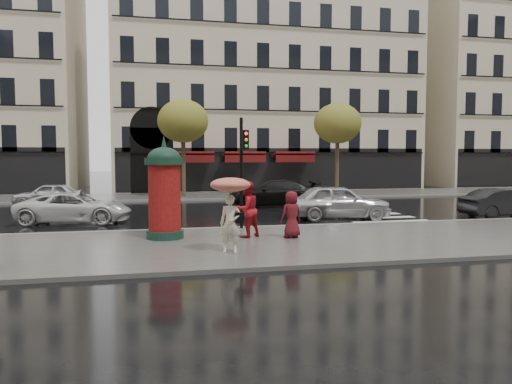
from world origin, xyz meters
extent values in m
plane|color=black|center=(0.00, 0.00, 0.00)|extent=(160.00, 160.00, 0.00)
cube|color=#474744|center=(0.00, -0.50, 0.06)|extent=(90.00, 7.00, 0.12)
cube|color=#474744|center=(0.00, 19.00, 0.06)|extent=(90.00, 6.00, 0.12)
cube|color=slate|center=(0.00, 3.00, 0.07)|extent=(90.00, 0.25, 0.14)
cube|color=slate|center=(0.00, 16.00, 0.07)|extent=(90.00, 0.25, 0.14)
cube|color=silver|center=(6.00, 9.60, 0.01)|extent=(3.60, 11.75, 0.01)
cube|color=#B7A88C|center=(6.00, 30.00, 10.00)|extent=(26.00, 14.00, 20.00)
cylinder|color=#38281C|center=(-2.00, 18.00, 2.60)|extent=(0.28, 0.28, 5.20)
ellipsoid|color=#5B621F|center=(-2.00, 18.00, 5.20)|extent=(3.40, 3.40, 2.89)
cylinder|color=#38281C|center=(9.00, 18.00, 2.60)|extent=(0.28, 0.28, 5.20)
ellipsoid|color=#5B621F|center=(9.00, 18.00, 5.20)|extent=(3.40, 3.40, 2.89)
imported|color=beige|center=(-2.18, -1.94, 0.95)|extent=(0.68, 0.53, 1.66)
cylinder|color=black|center=(-2.18, -1.94, 1.50)|extent=(0.02, 0.02, 1.05)
ellipsoid|color=#DF2946|center=(-2.18, -1.94, 2.06)|extent=(1.15, 1.15, 0.40)
cone|color=black|center=(-2.18, -1.94, 2.29)|extent=(0.04, 0.04, 0.09)
cube|color=black|center=(-1.94, -2.01, 1.12)|extent=(0.24, 0.11, 0.31)
imported|color=maroon|center=(-1.19, 0.56, 1.06)|extent=(1.14, 1.05, 1.89)
imported|color=#571119|center=(0.25, 0.12, 0.91)|extent=(0.87, 0.67, 1.57)
cylinder|color=#122F23|center=(-3.91, 0.95, 0.25)|extent=(1.24, 1.24, 0.27)
cylinder|color=maroon|center=(-3.91, 0.95, 1.49)|extent=(1.06, 1.06, 2.21)
cylinder|color=#122F23|center=(-3.91, 0.95, 2.69)|extent=(1.28, 1.28, 0.22)
ellipsoid|color=#122F23|center=(-3.91, 0.95, 2.78)|extent=(1.10, 1.10, 0.77)
cone|color=#122F23|center=(-3.91, 0.95, 3.35)|extent=(0.18, 0.18, 0.40)
cylinder|color=black|center=(-0.97, 2.69, 2.21)|extent=(0.13, 0.13, 4.18)
cube|color=black|center=(-0.88, 2.48, 3.47)|extent=(0.31, 0.28, 0.73)
imported|color=silver|center=(3.99, 5.29, 0.80)|extent=(4.87, 2.46, 1.59)
imported|color=black|center=(11.79, 4.20, 0.67)|extent=(4.12, 1.57, 1.34)
imported|color=silver|center=(-7.50, 6.54, 0.66)|extent=(4.97, 2.78, 1.31)
imported|color=black|center=(2.54, 11.49, 0.75)|extent=(5.40, 2.75, 1.50)
imported|color=silver|center=(-9.97, 14.57, 0.66)|extent=(3.96, 1.77, 1.32)
camera|label=1|loc=(-4.53, -15.84, 2.87)|focal=35.00mm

